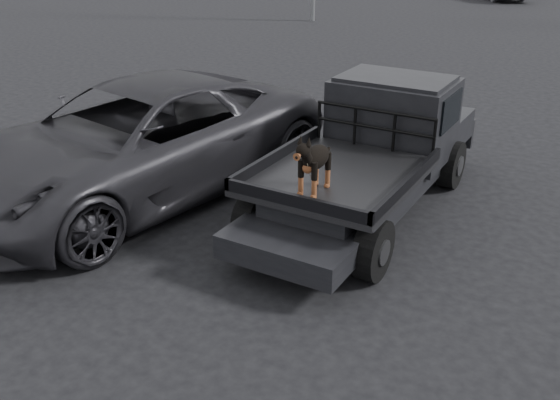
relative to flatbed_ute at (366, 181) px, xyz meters
The scene contains 6 objects.
ground 2.43m from the flatbed_ute, 87.90° to the right, with size 120.00×120.00×0.00m, color black.
flatbed_ute is the anchor object (origin of this frame).
ute_cab 1.31m from the flatbed_ute, 90.00° to the left, with size 1.72×1.30×0.88m, color black, non-canonical shape.
headache_rack 0.76m from the flatbed_ute, 90.00° to the left, with size 1.80×0.08×0.55m, color black, non-canonical shape.
dog 1.81m from the flatbed_ute, 90.66° to the right, with size 0.32×0.60×0.74m, color black, non-canonical shape.
parked_suv 3.49m from the flatbed_ute, 159.43° to the right, with size 2.87×6.22×1.73m, color #2D2D31.
Camera 1 is at (3.05, -5.44, 4.01)m, focal length 40.00 mm.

